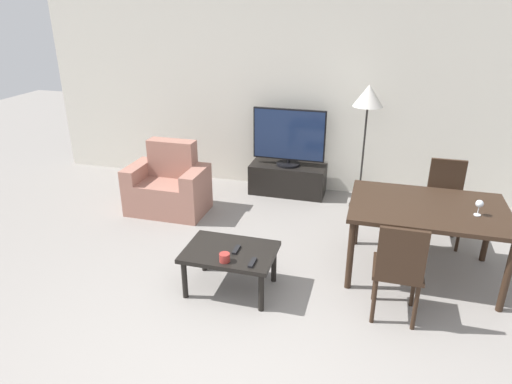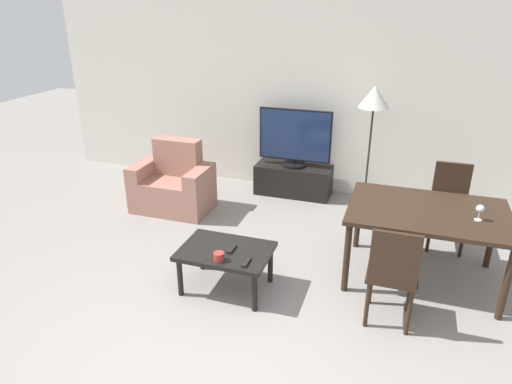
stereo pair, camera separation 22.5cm
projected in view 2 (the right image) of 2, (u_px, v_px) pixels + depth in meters
name	position (u px, v px, depth m)	size (l,w,h in m)	color
ground_plane	(219.00, 375.00, 3.28)	(18.00, 18.00, 0.00)	gray
wall_back	(325.00, 93.00, 5.96)	(7.87, 0.06, 2.70)	silver
armchair	(173.00, 186.00, 5.76)	(0.96, 0.61, 0.88)	#9E6B5B
tv_stand	(293.00, 180.00, 6.25)	(1.02, 0.44, 0.41)	black
tv	(295.00, 138.00, 6.02)	(0.97, 0.32, 0.77)	black
coffee_table	(226.00, 254.00, 4.13)	(0.82, 0.57, 0.41)	black
dining_table	(427.00, 217.00, 4.16)	(1.42, 0.98, 0.73)	black
dining_chair_near	(393.00, 271.00, 3.60)	(0.40, 0.40, 0.91)	black
dining_chair_far	(449.00, 201.00, 4.84)	(0.40, 0.40, 0.91)	black
floor_lamp	(374.00, 103.00, 5.34)	(0.36, 0.36, 1.57)	black
remote_primary	(246.00, 262.00, 3.88)	(0.04, 0.15, 0.02)	black
remote_secondary	(232.00, 249.00, 4.09)	(0.04, 0.15, 0.02)	black
cup_white_near	(219.00, 257.00, 3.92)	(0.09, 0.09, 0.08)	maroon
wine_glass_left	(480.00, 210.00, 3.90)	(0.07, 0.07, 0.15)	silver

